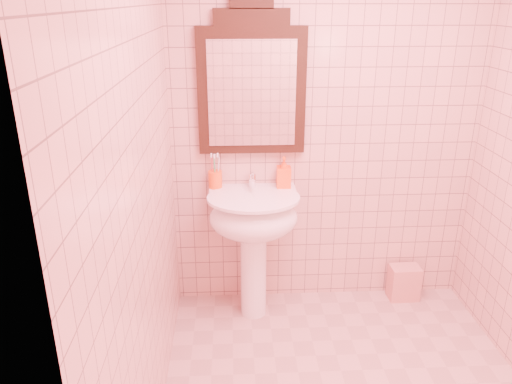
{
  "coord_description": "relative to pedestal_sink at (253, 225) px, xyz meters",
  "views": [
    {
      "loc": [
        -0.61,
        -2.01,
        2.02
      ],
      "look_at": [
        -0.48,
        0.55,
        1.02
      ],
      "focal_mm": 35.0,
      "sensor_mm": 36.0,
      "label": 1
    }
  ],
  "objects": [
    {
      "name": "back_wall",
      "position": [
        0.48,
        0.23,
        0.59
      ],
      "size": [
        2.0,
        0.02,
        2.5
      ],
      "primitive_type": "cube",
      "color": "tan",
      "rests_on": "floor"
    },
    {
      "name": "pedestal_sink",
      "position": [
        0.0,
        0.0,
        0.0
      ],
      "size": [
        0.58,
        0.58,
        0.86
      ],
      "color": "white",
      "rests_on": "floor"
    },
    {
      "name": "faucet",
      "position": [
        0.0,
        0.14,
        0.26
      ],
      "size": [
        0.04,
        0.16,
        0.11
      ],
      "color": "white",
      "rests_on": "pedestal_sink"
    },
    {
      "name": "mirror",
      "position": [
        0.0,
        0.2,
        0.86
      ],
      "size": [
        0.67,
        0.06,
        0.93
      ],
      "color": "black",
      "rests_on": "back_wall"
    },
    {
      "name": "toothbrush_cup",
      "position": [
        -0.24,
        0.17,
        0.26
      ],
      "size": [
        0.09,
        0.09,
        0.21
      ],
      "rotation": [
        0.0,
        0.0,
        -0.34
      ],
      "color": "#F35214",
      "rests_on": "pedestal_sink"
    },
    {
      "name": "soap_dispenser",
      "position": [
        0.2,
        0.15,
        0.3
      ],
      "size": [
        0.09,
        0.1,
        0.2
      ],
      "primitive_type": "imported",
      "rotation": [
        0.0,
        0.0,
        -0.03
      ],
      "color": "#FF4D15",
      "rests_on": "pedestal_sink"
    },
    {
      "name": "towel",
      "position": [
        1.08,
        0.13,
        -0.54
      ],
      "size": [
        0.21,
        0.14,
        0.25
      ],
      "primitive_type": "cube",
      "rotation": [
        0.0,
        0.0,
        0.02
      ],
      "color": "tan",
      "rests_on": "floor"
    }
  ]
}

